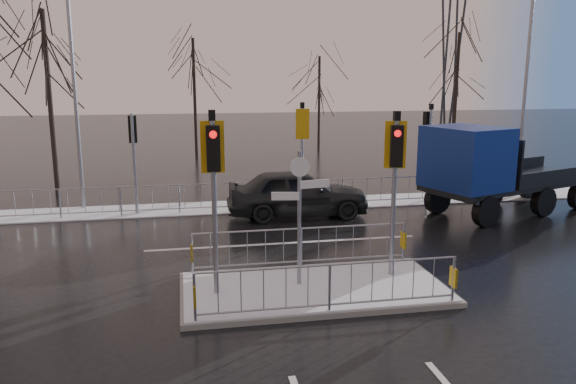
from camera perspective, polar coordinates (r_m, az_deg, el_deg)
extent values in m
plane|color=black|center=(13.02, 2.62, -10.09)|extent=(120.00, 120.00, 0.00)
cube|color=white|center=(21.10, -2.76, -1.40)|extent=(30.00, 2.00, 0.04)
cube|color=silver|center=(16.53, -0.42, -5.23)|extent=(8.00, 0.15, 0.01)
cube|color=slate|center=(13.00, 2.62, -9.84)|extent=(6.00, 3.00, 0.12)
cube|color=white|center=(12.97, 2.63, -9.53)|extent=(5.85, 2.85, 0.03)
cube|color=gold|center=(11.18, -9.47, -10.35)|extent=(0.05, 0.28, 0.42)
cube|color=gold|center=(12.47, 16.46, -8.30)|extent=(0.05, 0.28, 0.42)
cube|color=gold|center=(13.78, -9.76, -6.03)|extent=(0.05, 0.28, 0.42)
cube|color=gold|center=(14.84, 11.63, -4.80)|extent=(0.05, 0.28, 0.42)
cylinder|color=gray|center=(12.10, -7.49, -1.84)|extent=(0.11, 0.11, 3.80)
cube|color=black|center=(11.67, -7.61, 4.40)|extent=(0.28, 0.22, 0.95)
cylinder|color=red|center=(11.53, -7.62, 5.81)|extent=(0.16, 0.04, 0.16)
cube|color=#CD940C|center=(11.92, -7.68, 4.56)|extent=(0.50, 0.03, 1.10)
cube|color=black|center=(11.79, -7.75, 7.74)|extent=(0.14, 0.14, 0.22)
cylinder|color=gray|center=(13.38, 10.67, -0.83)|extent=(0.11, 0.11, 3.70)
cube|color=black|center=(12.98, 10.98, 4.60)|extent=(0.33, 0.28, 0.95)
cylinder|color=red|center=(12.84, 11.08, 5.86)|extent=(0.16, 0.08, 0.16)
cube|color=#CD940C|center=(13.23, 10.85, 4.73)|extent=(0.49, 0.16, 1.10)
cube|color=black|center=(13.09, 11.00, 7.60)|extent=(0.14, 0.14, 0.22)
cylinder|color=gray|center=(12.62, 1.16, -2.80)|extent=(0.09, 0.09, 3.10)
cube|color=silver|center=(12.51, 2.74, 0.82)|extent=(0.70, 0.14, 0.18)
cube|color=silver|center=(12.43, -0.28, -0.42)|extent=(0.62, 0.15, 0.18)
cylinder|color=silver|center=(12.34, 1.21, 2.56)|extent=(0.44, 0.03, 0.44)
cylinder|color=gray|center=(20.34, -15.35, 2.77)|extent=(0.11, 0.11, 3.50)
cube|color=black|center=(20.38, -15.50, 6.18)|extent=(0.28, 0.22, 0.95)
cylinder|color=red|center=(20.46, -15.52, 7.04)|extent=(0.16, 0.04, 0.16)
cylinder|color=gray|center=(20.72, 1.43, 3.49)|extent=(0.11, 0.11, 3.60)
cube|color=black|center=(20.75, 1.34, 6.98)|extent=(0.28, 0.22, 0.95)
cylinder|color=red|center=(20.83, 1.28, 7.83)|extent=(0.16, 0.04, 0.16)
cube|color=#CD940C|center=(20.51, 1.49, 6.92)|extent=(0.50, 0.03, 1.10)
cube|color=black|center=(20.53, 1.46, 8.80)|extent=(0.14, 0.14, 0.22)
cylinder|color=gray|center=(22.31, 14.11, 3.61)|extent=(0.11, 0.11, 3.50)
cube|color=black|center=(22.32, 13.97, 6.72)|extent=(0.33, 0.28, 0.95)
cylinder|color=red|center=(22.38, 13.83, 7.51)|extent=(0.16, 0.08, 0.16)
cube|color=black|center=(22.13, 14.35, 8.40)|extent=(0.14, 0.14, 0.22)
imported|color=black|center=(19.46, 0.99, -0.08)|extent=(4.92, 2.09, 1.66)
cylinder|color=black|center=(19.24, 19.48, -1.87)|extent=(1.08, 0.63, 1.03)
cylinder|color=black|center=(20.67, 14.95, -0.67)|extent=(1.08, 0.63, 1.03)
cylinder|color=black|center=(21.48, 24.52, -0.88)|extent=(1.08, 0.63, 1.03)
cylinder|color=black|center=(22.77, 20.12, 0.14)|extent=(1.08, 0.63, 1.03)
cylinder|color=black|center=(24.37, 23.25, 0.63)|extent=(1.08, 0.63, 1.03)
cube|color=black|center=(21.69, 21.69, 0.80)|extent=(7.21, 4.48, 0.16)
cube|color=navy|center=(19.73, 17.62, 3.34)|extent=(2.76, 3.02, 2.06)
cube|color=black|center=(20.42, 19.61, 4.65)|extent=(0.72, 1.96, 1.13)
cube|color=#2D3033|center=(19.47, 16.18, -0.10)|extent=(0.90, 2.28, 0.36)
cube|color=black|center=(22.56, 23.51, 1.43)|extent=(5.10, 3.83, 0.12)
cube|color=black|center=(20.71, 20.02, 3.16)|extent=(0.89, 2.36, 1.55)
cylinder|color=black|center=(24.82, -23.01, 8.22)|extent=(0.20, 0.20, 7.36)
cylinder|color=black|center=(33.78, -9.45, 9.34)|extent=(0.19, 0.19, 6.90)
cylinder|color=black|center=(36.86, 3.17, 8.97)|extent=(0.16, 0.16, 5.98)
cylinder|color=black|center=(36.83, 16.70, 9.57)|extent=(0.20, 0.20, 7.36)
cylinder|color=gray|center=(24.24, 22.90, 8.93)|extent=(0.14, 0.14, 8.00)
cylinder|color=gray|center=(21.57, -20.81, 9.09)|extent=(0.14, 0.14, 8.20)
cylinder|color=#2D3033|center=(47.73, 16.82, 17.60)|extent=(1.18, 1.18, 19.97)
cylinder|color=#2D3033|center=(47.20, 15.47, 17.74)|extent=(1.18, 1.18, 19.97)
cylinder|color=#2D3033|center=(46.66, 17.53, 17.70)|extent=(1.18, 1.18, 19.97)
cylinder|color=#2D3033|center=(46.13, 16.15, 17.85)|extent=(1.18, 1.18, 19.97)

